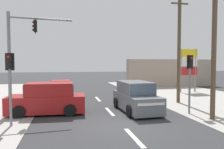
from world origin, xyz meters
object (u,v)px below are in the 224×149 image
utility_pole_midground_right (179,43)px  sedan_oncoming_mid (61,90)px  shopping_plaza_sign (188,64)px  suv_receding_far (136,97)px  utility_pole_foreground_right (213,18)px  traffic_signal_mast (19,50)px  suv_oncoming_near (48,99)px  pedestal_signal_left_kerb (10,77)px  pedestal_signal_right_kerb (190,74)px

utility_pole_midground_right → sedan_oncoming_mid: 10.80m
shopping_plaza_sign → suv_receding_far: 11.44m
utility_pole_midground_right → suv_receding_far: size_ratio=1.90×
utility_pole_foreground_right → suv_receding_far: (-3.27, 2.93, -4.60)m
utility_pole_midground_right → traffic_signal_mast: utility_pole_midground_right is taller
traffic_signal_mast → suv_receding_far: (7.00, -0.29, -2.95)m
utility_pole_midground_right → shopping_plaza_sign: (4.13, 5.41, -1.62)m
suv_oncoming_near → sedan_oncoming_mid: bearing=83.9°
utility_pole_midground_right → shopping_plaza_sign: size_ratio=1.90×
pedestal_signal_left_kerb → shopping_plaza_sign: shopping_plaza_sign is taller
utility_pole_foreground_right → suv_oncoming_near: 10.41m
utility_pole_foreground_right → sedan_oncoming_mid: bearing=129.9°
shopping_plaza_sign → suv_oncoming_near: (-13.78, -7.17, -2.10)m
traffic_signal_mast → pedestal_signal_right_kerb: bearing=-10.1°
traffic_signal_mast → suv_receding_far: size_ratio=1.30×
utility_pole_midground_right → pedestal_signal_left_kerb: size_ratio=2.45×
pedestal_signal_right_kerb → pedestal_signal_left_kerb: bearing=-177.2°
pedestal_signal_right_kerb → shopping_plaza_sign: 10.54m
shopping_plaza_sign → sedan_oncoming_mid: bearing=-176.3°
suv_receding_far → traffic_signal_mast: bearing=177.6°
utility_pole_foreground_right → suv_receding_far: utility_pole_foreground_right is taller
shopping_plaza_sign → sedan_oncoming_mid: size_ratio=1.08×
pedestal_signal_right_kerb → utility_pole_foreground_right: bearing=-76.0°
utility_pole_foreground_right → sedan_oncoming_mid: size_ratio=2.40×
traffic_signal_mast → suv_oncoming_near: bearing=3.6°
pedestal_signal_right_kerb → suv_oncoming_near: (-8.36, 1.85, -1.53)m
pedestal_signal_right_kerb → pedestal_signal_left_kerb: 9.94m
pedestal_signal_right_kerb → sedan_oncoming_mid: 11.36m
pedestal_signal_left_kerb → shopping_plaza_sign: (15.34, 9.51, 0.57)m
utility_pole_midground_right → pedestal_signal_left_kerb: bearing=-159.9°
pedestal_signal_right_kerb → sedan_oncoming_mid: bearing=133.2°
pedestal_signal_right_kerb → traffic_signal_mast: bearing=169.9°
traffic_signal_mast → suv_receding_far: bearing=-2.4°
traffic_signal_mast → suv_oncoming_near: (1.54, 0.10, -2.95)m
utility_pole_foreground_right → suv_receding_far: bearing=138.2°
traffic_signal_mast → sedan_oncoming_mid: traffic_signal_mast is taller
shopping_plaza_sign → utility_pole_midground_right: bearing=-127.3°
pedestal_signal_left_kerb → suv_oncoming_near: 3.20m
sedan_oncoming_mid → suv_receding_far: bearing=-54.5°
utility_pole_foreground_right → sedan_oncoming_mid: utility_pole_foreground_right is taller
pedestal_signal_right_kerb → suv_receding_far: size_ratio=0.77×
utility_pole_foreground_right → utility_pole_midground_right: size_ratio=1.17×
pedestal_signal_left_kerb → suv_receding_far: pedestal_signal_left_kerb is taller
traffic_signal_mast → pedestal_signal_right_kerb: traffic_signal_mast is taller
pedestal_signal_right_kerb → sedan_oncoming_mid: pedestal_signal_right_kerb is taller
utility_pole_midground_right → pedestal_signal_left_kerb: 12.14m
utility_pole_foreground_right → pedestal_signal_right_kerb: 3.42m
utility_pole_foreground_right → suv_oncoming_near: size_ratio=2.22×
utility_pole_midground_right → suv_oncoming_near: 10.49m
sedan_oncoming_mid → suv_oncoming_near: size_ratio=0.92×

